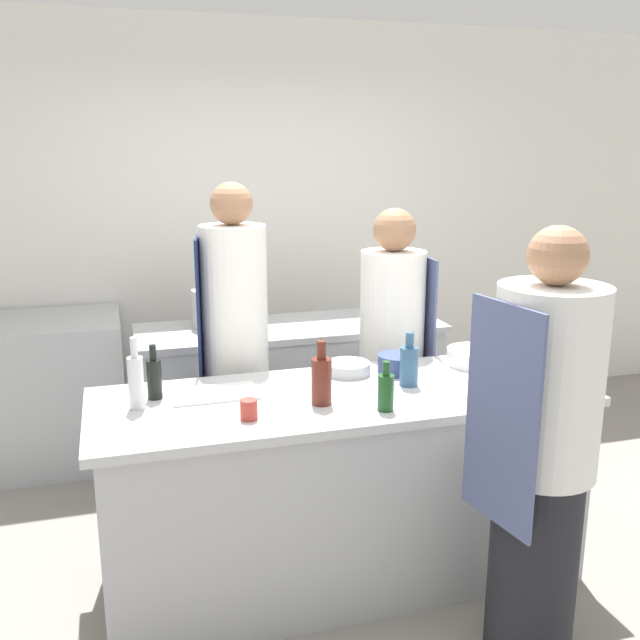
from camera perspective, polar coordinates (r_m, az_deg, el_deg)
ground_plane at (r=3.59m, az=1.68°, el=-19.50°), size 16.00×16.00×0.00m
wall_back at (r=5.09m, az=-5.74°, el=7.38°), size 8.00×0.06×2.80m
prep_counter at (r=3.36m, az=1.74°, el=-13.06°), size 2.21×0.79×0.90m
pass_counter at (r=4.47m, az=-2.31°, el=-6.00°), size 1.86×0.63×0.90m
oven_range at (r=4.82m, az=-21.00°, el=-5.35°), size 0.94×0.74×0.93m
chef_at_prep_near at (r=2.83m, az=17.25°, el=-10.34°), size 0.44×0.42×1.71m
chef_at_stove at (r=3.93m, az=5.77°, el=-3.11°), size 0.37×0.35×1.65m
chef_at_pass_far at (r=3.69m, az=-6.79°, el=-2.96°), size 0.37×0.36×1.80m
bottle_olive_oil at (r=3.17m, az=-13.12°, el=-4.49°), size 0.06×0.06×0.24m
bottle_vinegar at (r=3.06m, az=-14.51°, el=-4.70°), size 0.07×0.07×0.31m
bottle_wine at (r=2.97m, az=5.28°, el=-5.68°), size 0.07×0.07×0.21m
bottle_cooking_oil at (r=3.27m, az=7.14°, el=-3.55°), size 0.08×0.08×0.25m
bottle_sauce at (r=3.02m, az=0.12°, el=-4.76°), size 0.09×0.09×0.28m
bowl_mixing_large at (r=3.36m, az=16.02°, el=-4.57°), size 0.24×0.24×0.08m
bowl_prep_small at (r=3.65m, az=12.23°, el=-2.89°), size 0.27×0.27×0.08m
bowl_ceramic_blue at (r=3.46m, az=6.22°, el=-3.50°), size 0.19×0.19×0.09m
bowl_wooden_salad at (r=3.43m, az=2.24°, el=-3.87°), size 0.21×0.21×0.06m
cup at (r=2.89m, az=-5.71°, el=-7.13°), size 0.07×0.07×0.08m
cutting_board at (r=3.19m, az=-8.42°, el=-5.85°), size 0.38×0.22×0.01m
stockpot at (r=4.34m, az=-8.14°, el=0.99°), size 0.32×0.32×0.23m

